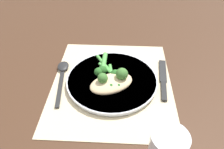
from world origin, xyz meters
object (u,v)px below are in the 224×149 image
(chicken_fillet, at_px, (113,83))
(spoon, at_px, (62,71))
(broccoli_stalk_front, at_px, (115,75))
(broccoli_stalk_left, at_px, (102,68))
(knife, at_px, (163,79))
(broccoli_stalk_rear, at_px, (118,76))
(broccoli_stalk_right, at_px, (113,85))
(plate, at_px, (112,80))

(chicken_fillet, xyz_separation_m, spoon, (-0.07, -0.16, -0.02))
(chicken_fillet, height_order, broccoli_stalk_front, broccoli_stalk_front)
(broccoli_stalk_left, relative_size, knife, 0.62)
(knife, bearing_deg, broccoli_stalk_front, -168.49)
(broccoli_stalk_front, bearing_deg, knife, 155.39)
(broccoli_stalk_rear, height_order, broccoli_stalk_left, broccoli_stalk_rear)
(spoon, bearing_deg, broccoli_stalk_right, -32.10)
(plate, distance_m, broccoli_stalk_left, 0.05)
(broccoli_stalk_rear, distance_m, broccoli_stalk_left, 0.06)
(chicken_fillet, relative_size, broccoli_stalk_left, 1.29)
(chicken_fillet, bearing_deg, broccoli_stalk_rear, 155.51)
(broccoli_stalk_rear, bearing_deg, spoon, -54.51)
(broccoli_stalk_front, xyz_separation_m, broccoli_stalk_left, (-0.03, -0.04, -0.00))
(broccoli_stalk_left, bearing_deg, plate, 135.07)
(spoon, bearing_deg, knife, -10.27)
(broccoli_stalk_right, bearing_deg, broccoli_stalk_left, -73.68)
(chicken_fillet, distance_m, broccoli_stalk_rear, 0.03)
(broccoli_stalk_front, height_order, knife, broccoli_stalk_front)
(spoon, bearing_deg, plate, -19.85)
(broccoli_stalk_rear, relative_size, broccoli_stalk_front, 0.74)
(broccoli_stalk_right, height_order, broccoli_stalk_front, broccoli_stalk_front)
(broccoli_stalk_right, bearing_deg, broccoli_stalk_front, -105.67)
(broccoli_stalk_front, bearing_deg, broccoli_stalk_left, -68.39)
(plate, bearing_deg, broccoli_stalk_rear, 76.20)
(broccoli_stalk_right, distance_m, broccoli_stalk_rear, 0.04)
(broccoli_stalk_rear, height_order, spoon, broccoli_stalk_rear)
(plate, relative_size, spoon, 1.36)
(broccoli_stalk_rear, relative_size, broccoli_stalk_left, 0.87)
(broccoli_stalk_right, height_order, spoon, broccoli_stalk_right)
(knife, bearing_deg, chicken_fillet, -154.90)
(broccoli_stalk_left, relative_size, spoon, 0.57)
(broccoli_stalk_rear, bearing_deg, broccoli_stalk_left, -78.56)
(chicken_fillet, relative_size, broccoli_stalk_rear, 1.48)
(plate, xyz_separation_m, broccoli_stalk_left, (-0.03, -0.03, 0.02))
(broccoli_stalk_right, relative_size, broccoli_stalk_rear, 1.27)
(broccoli_stalk_front, bearing_deg, broccoli_stalk_right, 54.32)
(chicken_fillet, xyz_separation_m, broccoli_stalk_rear, (-0.03, 0.01, -0.00))
(broccoli_stalk_left, bearing_deg, knife, 176.37)
(broccoli_stalk_rear, height_order, broccoli_stalk_front, broccoli_stalk_front)
(broccoli_stalk_right, relative_size, spoon, 0.63)
(broccoli_stalk_front, xyz_separation_m, knife, (-0.02, 0.14, -0.03))
(broccoli_stalk_rear, bearing_deg, broccoli_stalk_front, -76.42)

